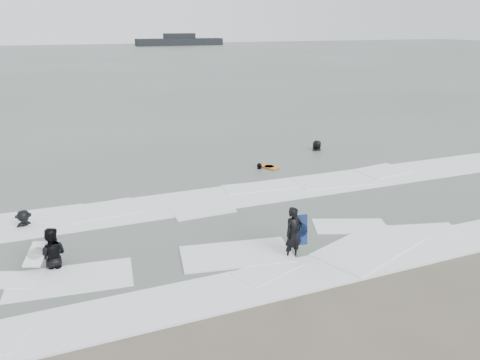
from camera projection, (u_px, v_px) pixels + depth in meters
name	position (u px, v px, depth m)	size (l,w,h in m)	color
ground	(301.00, 264.00, 14.02)	(320.00, 320.00, 0.00)	brown
sea	(87.00, 63.00, 84.50)	(320.00, 320.00, 0.00)	#47544C
surfer_centre	(293.00, 258.00, 14.36)	(0.62, 0.41, 1.69)	black
surfer_wading	(54.00, 268.00, 13.81)	(0.89, 0.69, 1.82)	black
surfer_breaker	(25.00, 228.00, 16.46)	(0.99, 0.57, 1.52)	black
surfer_right_near	(260.00, 170.00, 23.03)	(0.88, 0.37, 1.50)	black
surfer_right_far	(317.00, 151.00, 26.36)	(0.87, 0.57, 1.78)	black
surf_foam	(253.00, 218.00, 17.27)	(30.03, 9.06, 0.09)	white
bodyboards	(215.00, 207.00, 17.00)	(11.34, 9.22, 1.25)	#11214F
vessel_horizon	(180.00, 41.00, 149.09)	(27.64, 4.94, 3.75)	black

